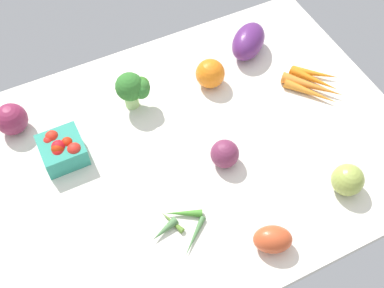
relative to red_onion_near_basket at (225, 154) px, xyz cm
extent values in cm
cube|color=silver|center=(5.11, -6.58, -4.32)|extent=(104.00, 76.00, 2.00)
sphere|color=#732B4C|center=(0.00, 0.00, 0.00)|extent=(6.64, 6.64, 6.64)
cylinder|color=#A5D27D|center=(12.70, -25.43, -1.21)|extent=(3.39, 3.39, 4.23)
sphere|color=#30712A|center=(12.70, -25.43, 3.57)|extent=(7.10, 7.10, 7.10)
sphere|color=#33722B|center=(10.22, -24.05, 3.36)|extent=(4.32, 4.32, 4.32)
sphere|color=#367623|center=(9.88, -25.13, 3.08)|extent=(4.25, 4.25, 4.25)
sphere|color=#33782E|center=(10.56, -23.57, 3.05)|extent=(4.25, 4.25, 4.25)
ellipsoid|color=#5A266B|center=(-22.83, -28.85, 0.67)|extent=(15.16, 14.37, 7.99)
sphere|color=orange|center=(-8.28, -23.16, 0.47)|extent=(7.59, 7.59, 7.59)
cone|color=#477841|center=(14.78, 14.15, -2.68)|extent=(8.13, 7.27, 1.28)
cone|color=#577F2B|center=(17.56, 8.85, -2.71)|extent=(3.44, 6.55, 1.23)
cone|color=#438B2B|center=(14.50, 8.32, -2.45)|extent=(8.11, 5.17, 1.74)
cone|color=#4B7844|center=(19.92, 10.13, -2.35)|extent=(6.94, 3.87, 1.94)
sphere|color=maroon|center=(41.21, -31.00, 0.54)|extent=(7.73, 7.73, 7.73)
sphere|color=#99AB49|center=(-20.89, 18.18, 0.28)|extent=(7.21, 7.21, 7.21)
ellipsoid|color=#CE4F29|center=(1.09, 22.70, -0.43)|extent=(9.82, 8.74, 5.78)
cone|color=orange|center=(-29.53, -7.99, -2.10)|extent=(10.28, 12.87, 2.44)
cone|color=orange|center=(-30.97, -9.48, -1.84)|extent=(12.86, 14.10, 2.96)
cone|color=orange|center=(-32.76, -11.33, -2.09)|extent=(9.20, 12.50, 2.45)
cone|color=orange|center=(-34.33, -12.96, -2.12)|extent=(10.99, 9.60, 2.41)
cube|color=teal|center=(32.97, -17.81, -0.59)|extent=(9.71, 9.71, 5.46)
sphere|color=red|center=(30.56, -15.11, 1.56)|extent=(3.37, 3.37, 3.37)
sphere|color=red|center=(33.57, -17.21, 1.89)|extent=(3.26, 3.26, 3.26)
sphere|color=red|center=(31.43, -17.58, 1.77)|extent=(2.66, 2.66, 2.66)
sphere|color=red|center=(35.14, -20.10, 1.38)|extent=(2.57, 2.57, 2.57)
sphere|color=red|center=(34.00, -16.18, 1.38)|extent=(3.04, 3.04, 3.04)
sphere|color=red|center=(33.82, -16.76, 1.86)|extent=(3.11, 3.11, 3.11)
sphere|color=red|center=(34.05, -20.77, 1.58)|extent=(3.22, 3.22, 3.22)
camera|label=1|loc=(34.28, 52.57, 93.27)|focal=45.94mm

